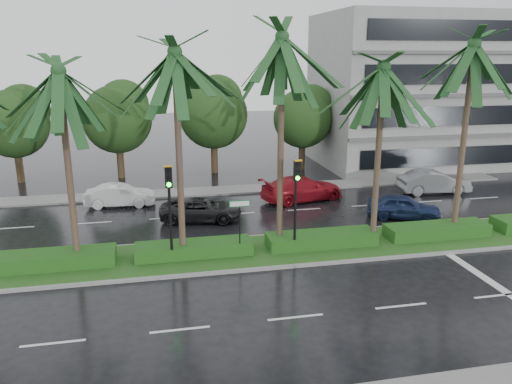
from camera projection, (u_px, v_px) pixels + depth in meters
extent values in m
plane|color=black|center=(264.00, 261.00, 22.12)|extent=(120.00, 120.00, 0.00)
cube|color=slate|center=(225.00, 190.00, 33.42)|extent=(40.00, 2.00, 0.12)
cube|color=gray|center=(259.00, 251.00, 23.04)|extent=(36.00, 4.00, 0.14)
cube|color=#1E521B|center=(259.00, 250.00, 23.02)|extent=(35.60, 3.70, 0.02)
cube|color=#154C18|center=(53.00, 259.00, 21.17)|extent=(5.20, 1.40, 0.60)
cube|color=#154C18|center=(194.00, 249.00, 22.35)|extent=(5.20, 1.40, 0.60)
cube|color=#154C18|center=(321.00, 239.00, 23.53)|extent=(5.20, 1.40, 0.60)
cube|color=#154C18|center=(437.00, 230.00, 24.71)|extent=(5.20, 1.40, 0.60)
cube|color=silver|center=(14.00, 228.00, 26.37)|extent=(2.00, 0.12, 0.01)
cube|color=silver|center=(53.00, 343.00, 15.83)|extent=(2.00, 0.12, 0.01)
cube|color=silver|center=(93.00, 223.00, 27.15)|extent=(2.00, 0.12, 0.01)
cube|color=silver|center=(180.00, 330.00, 16.61)|extent=(2.00, 0.12, 0.01)
cube|color=silver|center=(167.00, 218.00, 27.94)|extent=(2.00, 0.12, 0.01)
cube|color=silver|center=(295.00, 317.00, 17.40)|extent=(2.00, 0.12, 0.01)
cube|color=silver|center=(238.00, 214.00, 28.72)|extent=(2.00, 0.12, 0.01)
cube|color=silver|center=(401.00, 306.00, 18.18)|extent=(2.00, 0.12, 0.01)
cube|color=silver|center=(304.00, 209.00, 29.51)|extent=(2.00, 0.12, 0.01)
cube|color=silver|center=(498.00, 295.00, 18.97)|extent=(2.00, 0.12, 0.01)
cube|color=silver|center=(367.00, 205.00, 30.29)|extent=(2.00, 0.12, 0.01)
cube|color=silver|center=(427.00, 202.00, 31.08)|extent=(2.00, 0.12, 0.01)
cube|color=silver|center=(484.00, 198.00, 31.86)|extent=(2.00, 0.12, 0.01)
cube|color=silver|center=(477.00, 273.00, 20.95)|extent=(0.40, 6.00, 0.01)
cylinder|color=#453928|center=(69.00, 172.00, 20.47)|extent=(0.28, 0.28, 8.10)
cylinder|color=#453928|center=(78.00, 258.00, 21.49)|extent=(0.40, 0.40, 0.44)
cylinder|color=#453928|center=(179.00, 160.00, 21.07)|extent=(0.28, 0.28, 8.82)
cylinder|color=#453928|center=(183.00, 252.00, 22.18)|extent=(0.40, 0.40, 0.44)
cylinder|color=#453928|center=(281.00, 147.00, 22.15)|extent=(0.28, 0.28, 9.44)
cylinder|color=#453928|center=(279.00, 242.00, 23.35)|extent=(0.40, 0.40, 0.44)
cylinder|color=#453928|center=(378.00, 159.00, 22.82)|extent=(0.28, 0.28, 8.21)
cylinder|color=#453928|center=(373.00, 238.00, 23.85)|extent=(0.40, 0.40, 0.44)
cylinder|color=#453928|center=(463.00, 143.00, 23.85)|extent=(0.28, 0.28, 9.20)
cylinder|color=#453928|center=(454.00, 230.00, 25.02)|extent=(0.40, 0.40, 0.44)
cylinder|color=black|center=(171.00, 225.00, 21.22)|extent=(0.12, 0.12, 3.40)
cube|color=black|center=(168.00, 177.00, 20.47)|extent=(0.30, 0.18, 0.90)
cube|color=gold|center=(168.00, 166.00, 20.23)|extent=(0.34, 0.12, 0.06)
cylinder|color=black|center=(168.00, 170.00, 20.30)|extent=(0.18, 0.04, 0.18)
cylinder|color=black|center=(169.00, 178.00, 20.38)|extent=(0.18, 0.04, 0.18)
cylinder|color=#0CE519|center=(169.00, 185.00, 20.46)|extent=(0.18, 0.04, 0.18)
cylinder|color=black|center=(295.00, 217.00, 22.30)|extent=(0.12, 0.12, 3.40)
cube|color=black|center=(297.00, 171.00, 21.55)|extent=(0.30, 0.18, 0.90)
cube|color=gold|center=(298.00, 161.00, 21.31)|extent=(0.34, 0.12, 0.06)
cylinder|color=black|center=(298.00, 165.00, 21.38)|extent=(0.18, 0.04, 0.18)
cylinder|color=black|center=(298.00, 171.00, 21.46)|extent=(0.18, 0.04, 0.18)
cylinder|color=#0CE519|center=(298.00, 178.00, 21.54)|extent=(0.18, 0.04, 0.18)
cylinder|color=black|center=(240.00, 228.00, 22.01)|extent=(0.06, 0.06, 2.60)
cube|color=#0C5926|center=(240.00, 204.00, 21.67)|extent=(0.95, 0.04, 0.30)
cube|color=white|center=(240.00, 204.00, 21.65)|extent=(0.85, 0.01, 0.22)
cylinder|color=#342618|center=(19.00, 166.00, 35.57)|extent=(0.52, 0.52, 2.33)
sphere|color=#1D3E17|center=(14.00, 124.00, 34.77)|extent=(4.78, 4.78, 4.78)
sphere|color=#1D3E17|center=(13.00, 110.00, 34.81)|extent=(3.59, 3.59, 3.59)
cylinder|color=#342618|center=(121.00, 161.00, 36.94)|extent=(0.52, 0.52, 2.41)
sphere|color=#1D3E17|center=(117.00, 119.00, 36.10)|extent=(4.95, 4.95, 4.95)
sphere|color=#1D3E17|center=(117.00, 105.00, 36.13)|extent=(3.72, 3.72, 3.72)
cylinder|color=#342618|center=(214.00, 157.00, 38.30)|extent=(0.52, 0.52, 2.50)
sphere|color=#1D3E17|center=(213.00, 114.00, 37.43)|extent=(5.15, 5.15, 5.15)
sphere|color=#1D3E17|center=(213.00, 101.00, 37.45)|extent=(3.86, 3.86, 3.86)
cylinder|color=#342618|center=(302.00, 155.00, 39.71)|extent=(0.52, 0.52, 2.23)
sphere|color=#1D3E17|center=(303.00, 119.00, 38.93)|extent=(4.60, 4.60, 4.60)
sphere|color=#1D3E17|center=(302.00, 107.00, 38.98)|extent=(3.45, 3.45, 3.45)
cylinder|color=#342618|center=(383.00, 152.00, 41.10)|extent=(0.52, 0.52, 2.11)
sphere|color=#1D3E17|center=(386.00, 119.00, 40.37)|extent=(4.34, 4.34, 4.34)
sphere|color=#1D3E17|center=(385.00, 108.00, 40.43)|extent=(3.25, 3.25, 3.25)
cube|color=gray|center=(419.00, 91.00, 40.84)|extent=(16.00, 10.00, 12.00)
imported|color=silver|center=(120.00, 195.00, 30.00)|extent=(1.68, 4.16, 1.34)
imported|color=black|center=(201.00, 210.00, 27.43)|extent=(2.85, 4.77, 1.24)
imported|color=maroon|center=(302.00, 188.00, 31.19)|extent=(3.36, 5.66, 1.54)
imported|color=navy|center=(403.00, 207.00, 27.75)|extent=(3.06, 4.27, 1.35)
imported|color=slate|center=(434.00, 182.00, 32.83)|extent=(2.02, 4.78, 1.53)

